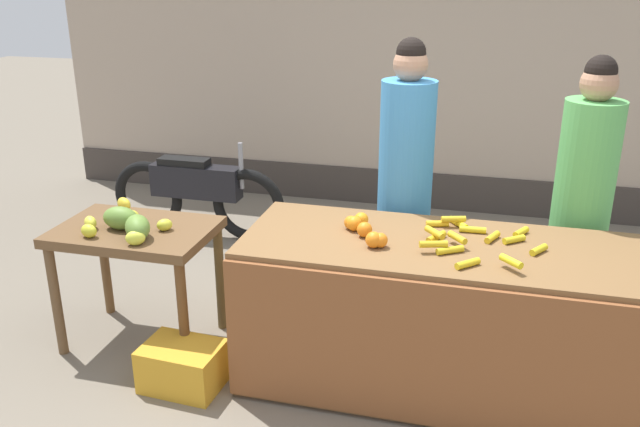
{
  "coord_description": "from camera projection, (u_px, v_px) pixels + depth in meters",
  "views": [
    {
      "loc": [
        0.58,
        -3.32,
        2.26
      ],
      "look_at": [
        -0.32,
        0.15,
        0.92
      ],
      "focal_mm": 37.21,
      "sensor_mm": 36.0,
      "label": 1
    }
  ],
  "objects": [
    {
      "name": "produce_sack",
      "position": [
        282.0,
        273.0,
        4.6
      ],
      "size": [
        0.43,
        0.46,
        0.51
      ],
      "primitive_type": "ellipsoid",
      "rotation": [
        0.0,
        0.0,
        1.08
      ],
      "color": "tan",
      "rests_on": "ground"
    },
    {
      "name": "orange_pile",
      "position": [
        364.0,
        229.0,
        3.62
      ],
      "size": [
        0.28,
        0.37,
        0.09
      ],
      "color": "orange",
      "rests_on": "fruit_stall_counter"
    },
    {
      "name": "mango_papaya_pile",
      "position": [
        126.0,
        222.0,
        3.92
      ],
      "size": [
        0.57,
        0.6,
        0.14
      ],
      "color": "#E7C74A",
      "rests_on": "side_table_wooden"
    },
    {
      "name": "vendor_woman_blue_shirt",
      "position": [
        405.0,
        188.0,
        4.18
      ],
      "size": [
        0.34,
        0.34,
        1.87
      ],
      "color": "#33333D",
      "rests_on": "ground"
    },
    {
      "name": "produce_crate",
      "position": [
        183.0,
        366.0,
        3.76
      ],
      "size": [
        0.46,
        0.35,
        0.26
      ],
      "primitive_type": "cube",
      "rotation": [
        0.0,
        0.0,
        -0.07
      ],
      "color": "gold",
      "rests_on": "ground"
    },
    {
      "name": "banana_bunch_pile",
      "position": [
        470.0,
        238.0,
        3.54
      ],
      "size": [
        0.66,
        0.68,
        0.07
      ],
      "color": "gold",
      "rests_on": "fruit_stall_counter"
    },
    {
      "name": "ground_plane",
      "position": [
        366.0,
        371.0,
        3.94
      ],
      "size": [
        24.0,
        24.0,
        0.0
      ],
      "primitive_type": "plane",
      "color": "#756B5B"
    },
    {
      "name": "fruit_stall_counter",
      "position": [
        438.0,
        317.0,
        3.68
      ],
      "size": [
        2.17,
        0.86,
        0.87
      ],
      "color": "brown",
      "rests_on": "ground"
    },
    {
      "name": "market_wall_back",
      "position": [
        431.0,
        58.0,
        6.2
      ],
      "size": [
        7.56,
        0.23,
        2.97
      ],
      "color": "tan",
      "rests_on": "ground"
    },
    {
      "name": "side_table_wooden",
      "position": [
        136.0,
        245.0,
        4.05
      ],
      "size": [
        0.94,
        0.64,
        0.78
      ],
      "color": "brown",
      "rests_on": "ground"
    },
    {
      "name": "parked_motorcycle",
      "position": [
        197.0,
        192.0,
        5.79
      ],
      "size": [
        1.6,
        0.18,
        0.88
      ],
      "color": "black",
      "rests_on": "ground"
    },
    {
      "name": "vendor_woman_green_shirt",
      "position": [
        581.0,
        208.0,
        3.95
      ],
      "size": [
        0.34,
        0.34,
        1.8
      ],
      "color": "#33333D",
      "rests_on": "ground"
    }
  ]
}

